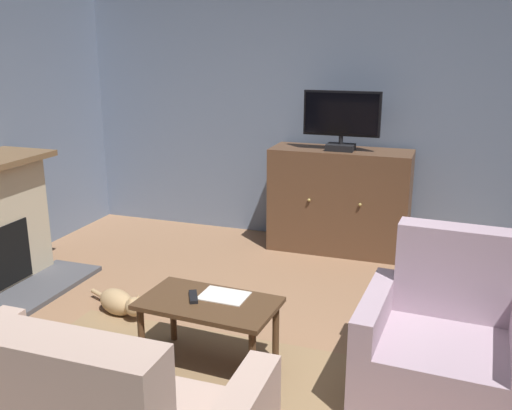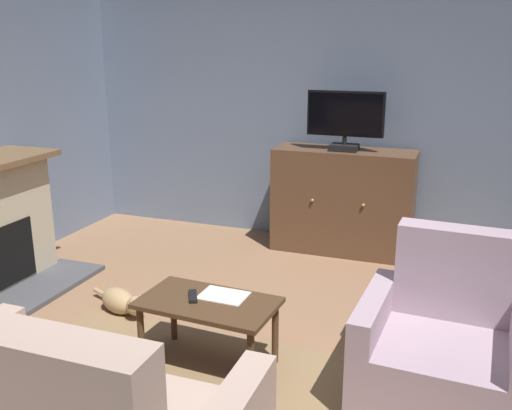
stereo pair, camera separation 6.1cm
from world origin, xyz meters
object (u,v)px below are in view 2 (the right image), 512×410
Objects in this scene: armchair_angled_to_table at (443,349)px; tv_remote at (193,296)px; television at (345,119)px; coffee_table at (208,310)px; tv_cabinet at (343,203)px; folded_newspaper at (224,295)px; cat at (122,302)px.

tv_remote is at bearing -173.96° from armchair_angled_to_table.
coffee_table is at bearing -98.44° from television.
tv_cabinet reaches higher than folded_newspaper.
tv_cabinet reaches higher than armchair_angled_to_table.
television is 1.16× the size of cat.
tv_cabinet is 1.53× the size of coffee_table.
tv_cabinet is at bearing 90.00° from television.
cat is at bearing 163.03° from folded_newspaper.
tv_remote reaches higher than coffee_table.
folded_newspaper is at bearing -18.49° from cat.
tv_cabinet reaches higher than coffee_table.
cat is (-1.29, -1.97, -0.39)m from tv_cabinet.
coffee_table is at bearing -120.74° from tv_remote.
television reaches higher than folded_newspaper.
tv_remote is 1.54m from armchair_angled_to_table.
armchair_angled_to_table is at bearing -64.02° from television.
folded_newspaper is at bearing -97.20° from television.
cat is at bearing 155.17° from coffee_table.
armchair_angled_to_table is (1.06, -2.18, -1.01)m from television.
television is at bearing 115.98° from armchair_angled_to_table.
television is 2.63m from armchair_angled_to_table.
television reaches higher than coffee_table.
folded_newspaper is at bearing -89.19° from tv_remote.
coffee_table is 1.43m from armchair_angled_to_table.
television reaches higher than armchair_angled_to_table.
folded_newspaper is (-0.28, -2.30, -0.03)m from tv_cabinet.
armchair_angled_to_table is (1.52, 0.16, -0.16)m from tv_remote.
tv_remote reaches higher than folded_newspaper.
folded_newspaper is (-0.28, -2.25, -0.86)m from television.
coffee_table is at bearing -98.26° from tv_cabinet.
armchair_angled_to_table is (1.35, 0.07, -0.15)m from folded_newspaper.
coffee_table is (-0.35, -2.40, -0.09)m from tv_cabinet.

